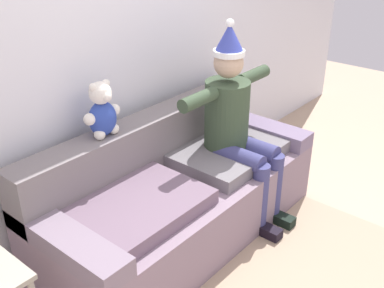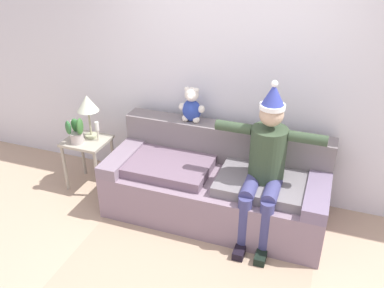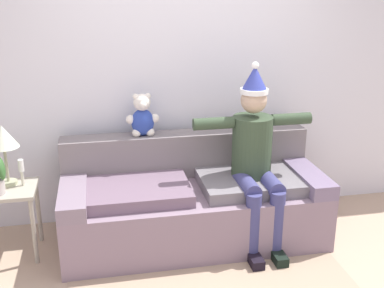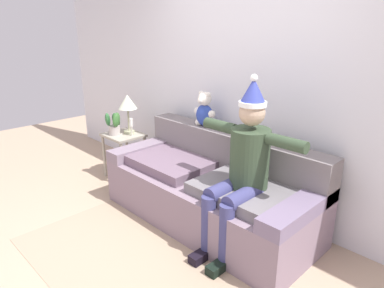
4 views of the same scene
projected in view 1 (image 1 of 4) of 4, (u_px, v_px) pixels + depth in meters
back_wall at (117, 48)px, 3.33m from camera, size 7.00×0.10×2.70m
couch at (177, 194)px, 3.47m from camera, size 2.23×0.94×0.88m
person_seated at (237, 122)px, 3.51m from camera, size 1.02×0.77×1.56m
teddy_bear at (102, 112)px, 3.06m from camera, size 0.29×0.17×0.38m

